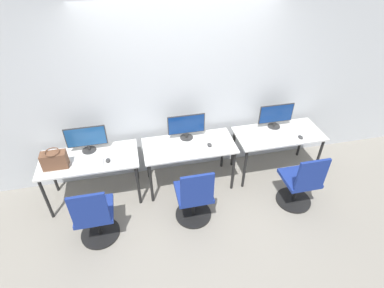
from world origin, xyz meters
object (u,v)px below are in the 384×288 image
monitor_center (186,126)px  handbag (54,160)px  mouse_center (210,145)px  keyboard_right (284,138)px  mouse_left (108,160)px  office_chair_left (95,218)px  office_chair_center (194,199)px  mouse_right (301,137)px  monitor_left (86,138)px  keyboard_left (88,164)px  keyboard_center (190,148)px  monitor_right (276,115)px  office_chair_right (300,185)px

monitor_center → handbag: (-1.72, -0.27, -0.08)m
mouse_center → keyboard_right: 1.07m
mouse_left → office_chair_left: (-0.20, -0.61, -0.35)m
handbag → office_chair_center: bearing=-19.8°
mouse_left → mouse_right: size_ratio=1.00×
keyboard_right → mouse_right: size_ratio=4.25×
office_chair_center → keyboard_right: size_ratio=2.35×
monitor_left → keyboard_right: bearing=-6.9°
mouse_left → handbag: (-0.63, 0.03, 0.10)m
handbag → mouse_left: bearing=-2.4°
mouse_left → handbag: size_ratio=0.30×
mouse_left → handbag: bearing=177.6°
keyboard_left → mouse_center: bearing=2.2°
keyboard_center → office_chair_center: office_chair_center is taller
keyboard_left → mouse_center: (1.61, 0.06, 0.01)m
monitor_right → mouse_right: 0.47m
monitor_center → monitor_right: size_ratio=1.00×
office_chair_left → handbag: (-0.42, 0.64, 0.45)m
mouse_left → monitor_left: bearing=130.5°
mouse_left → keyboard_center: (1.09, 0.04, -0.01)m
monitor_left → keyboard_left: 0.36m
monitor_center → keyboard_right: bearing=-13.9°
office_chair_left → office_chair_right: size_ratio=1.00×
office_chair_left → monitor_center: size_ratio=1.73×
office_chair_left → mouse_center: bearing=22.6°
monitor_center → keyboard_right: (1.34, -0.33, -0.19)m
office_chair_center → monitor_right: (1.42, 0.86, 0.53)m
mouse_left → monitor_right: 2.45m
monitor_center → handbag: bearing=-171.0°
keyboard_center → monitor_right: monitor_right is taller
handbag → mouse_right: bearing=-1.5°
keyboard_left → monitor_right: (2.67, 0.32, 0.19)m
office_chair_center → mouse_left: bearing=150.8°
keyboard_left → keyboard_right: (2.67, -0.01, 0.00)m
mouse_center → mouse_right: same height
office_chair_center → mouse_right: bearing=16.9°
keyboard_center → office_chair_right: bearing=-26.0°
monitor_left → mouse_right: (2.92, -0.35, -0.18)m
keyboard_right → office_chair_right: office_chair_right is taller
mouse_right → handbag: handbag is taller
office_chair_left → keyboard_center: bearing=26.7°
keyboard_center → mouse_left: bearing=-177.9°
office_chair_center → handbag: 1.80m
monitor_left → mouse_left: monitor_left is taller
mouse_left → office_chair_right: office_chair_right is taller
keyboard_left → handbag: handbag is taller
mouse_left → office_chair_left: office_chair_left is taller
keyboard_left → handbag: (-0.38, 0.05, 0.11)m
monitor_left → office_chair_left: 1.05m
keyboard_center → monitor_right: (1.34, 0.26, 0.19)m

